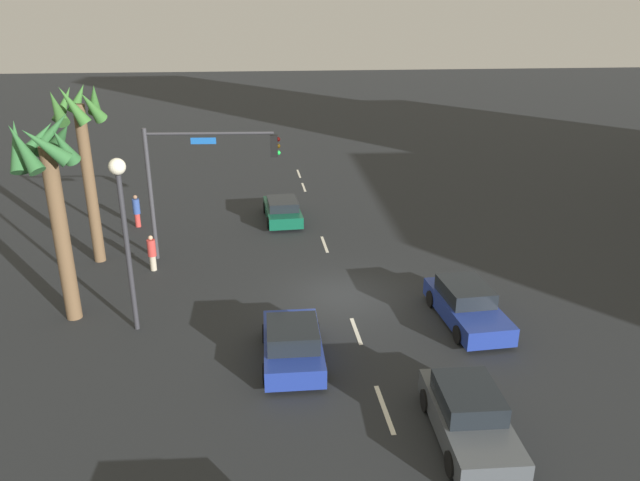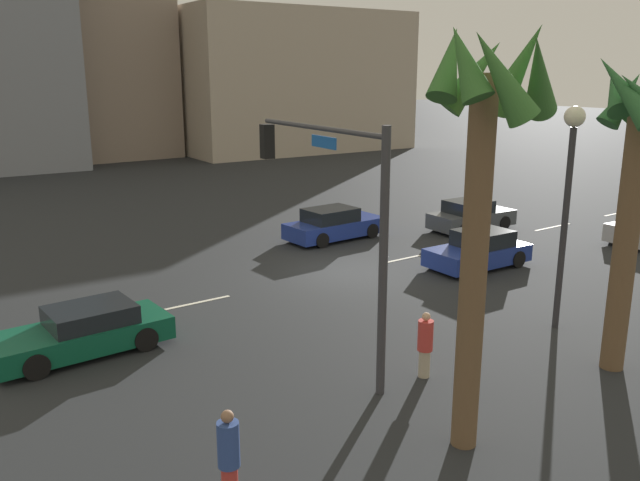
% 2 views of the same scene
% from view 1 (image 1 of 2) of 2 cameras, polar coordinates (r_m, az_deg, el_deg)
% --- Properties ---
extents(ground_plane, '(220.00, 220.00, 0.00)m').
position_cam_1_polar(ground_plane, '(23.81, 2.25, -5.34)').
color(ground_plane, '#232628').
extents(lane_stripe_2, '(2.26, 0.14, 0.01)m').
position_cam_1_polar(lane_stripe_2, '(17.55, 6.29, -15.97)').
color(lane_stripe_2, silver).
rests_on(lane_stripe_2, ground_plane).
extents(lane_stripe_3, '(1.92, 0.14, 0.01)m').
position_cam_1_polar(lane_stripe_3, '(21.25, 3.53, -8.78)').
color(lane_stripe_3, silver).
rests_on(lane_stripe_3, ground_plane).
extents(lane_stripe_4, '(2.22, 0.14, 0.01)m').
position_cam_1_polar(lane_stripe_4, '(29.04, 0.44, -0.37)').
color(lane_stripe_4, silver).
rests_on(lane_stripe_4, ground_plane).
extents(lane_stripe_5, '(2.13, 0.14, 0.01)m').
position_cam_1_polar(lane_stripe_5, '(39.07, -1.59, 5.20)').
color(lane_stripe_5, silver).
rests_on(lane_stripe_5, ground_plane).
extents(lane_stripe_6, '(2.33, 0.14, 0.01)m').
position_cam_1_polar(lane_stripe_6, '(42.62, -2.08, 6.52)').
color(lane_stripe_6, silver).
rests_on(lane_stripe_6, ground_plane).
extents(car_0, '(4.20, 2.01, 1.41)m').
position_cam_1_polar(car_0, '(16.59, 14.28, -16.27)').
color(car_0, '#474C51').
rests_on(car_0, ground_plane).
extents(car_2, '(4.57, 2.05, 1.40)m').
position_cam_1_polar(car_2, '(22.26, 14.04, -6.11)').
color(car_2, navy).
rests_on(car_2, ground_plane).
extents(car_4, '(4.49, 2.05, 1.24)m').
position_cam_1_polar(car_4, '(32.49, -3.68, 2.99)').
color(car_4, '#0F5138').
rests_on(car_4, ground_plane).
extents(car_5, '(4.02, 2.05, 1.39)m').
position_cam_1_polar(car_5, '(19.25, -2.69, -9.97)').
color(car_5, navy).
rests_on(car_5, ground_plane).
extents(traffic_signal, '(0.70, 5.95, 6.06)m').
position_cam_1_polar(traffic_signal, '(26.75, -12.06, 6.68)').
color(traffic_signal, '#38383D').
rests_on(traffic_signal, ground_plane).
extents(streetlamp, '(0.56, 0.56, 6.25)m').
position_cam_1_polar(streetlamp, '(20.70, -18.61, 2.51)').
color(streetlamp, '#2D2D33').
rests_on(streetlamp, ground_plane).
extents(pedestrian_0, '(0.51, 0.51, 1.64)m').
position_cam_1_polar(pedestrian_0, '(26.81, -16.02, -1.11)').
color(pedestrian_0, '#B2A58C').
rests_on(pedestrian_0, ground_plane).
extents(pedestrian_1, '(0.42, 0.42, 1.76)m').
position_cam_1_polar(pedestrian_1, '(32.74, -17.40, 2.82)').
color(pedestrian_1, '#BF3833').
rests_on(pedestrian_1, ground_plane).
extents(palm_tree_0, '(2.47, 2.65, 8.06)m').
position_cam_1_polar(palm_tree_0, '(27.35, -22.22, 9.36)').
color(palm_tree_0, brown).
rests_on(palm_tree_0, ground_plane).
extents(palm_tree_1, '(2.80, 2.50, 7.61)m').
position_cam_1_polar(palm_tree_1, '(22.18, -24.89, 5.56)').
color(palm_tree_1, brown).
rests_on(palm_tree_1, ground_plane).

